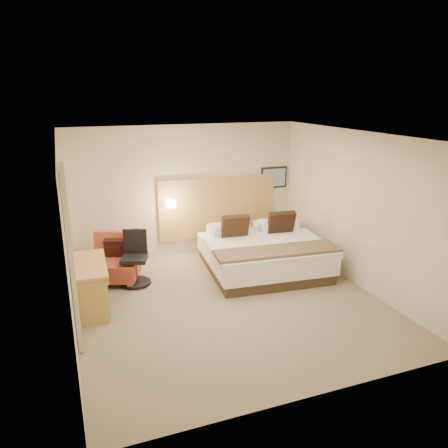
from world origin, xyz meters
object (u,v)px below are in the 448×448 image
object	(u,v)px
bed	(263,253)
side_table	(131,255)
lounge_chair	(115,263)
desk	(90,273)
desk_chair	(135,262)

from	to	relation	value
bed	side_table	distance (m)	2.53
lounge_chair	side_table	bearing A→B (deg)	44.53
bed	desk	bearing A→B (deg)	-171.53
lounge_chair	desk	distance (m)	1.10
desk	side_table	bearing A→B (deg)	57.25
bed	lounge_chair	world-z (taller)	bed
desk	desk_chair	distance (m)	1.09
lounge_chair	desk	xyz separation A→B (m)	(-0.49, -0.95, 0.26)
side_table	desk	size ratio (longest dim) A/B	0.55
lounge_chair	bed	bearing A→B (deg)	-9.79
side_table	desk	world-z (taller)	desk
lounge_chair	side_table	xyz separation A→B (m)	(0.33, 0.33, -0.01)
desk	desk_chair	size ratio (longest dim) A/B	1.30
bed	desk_chair	xyz separation A→B (m)	(-2.41, 0.22, 0.05)
desk_chair	bed	bearing A→B (deg)	-5.32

